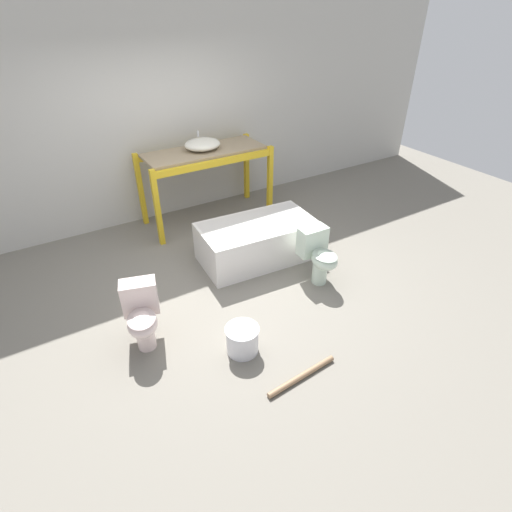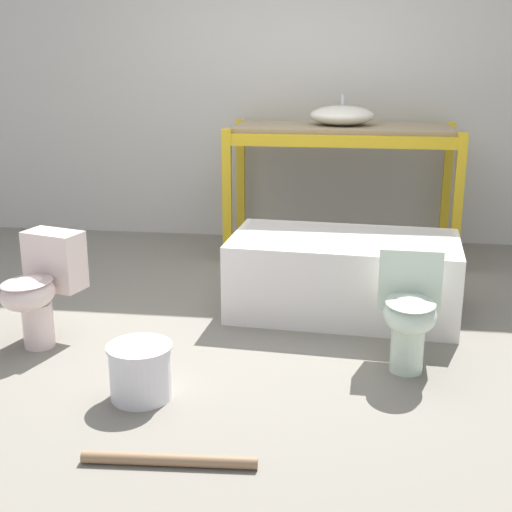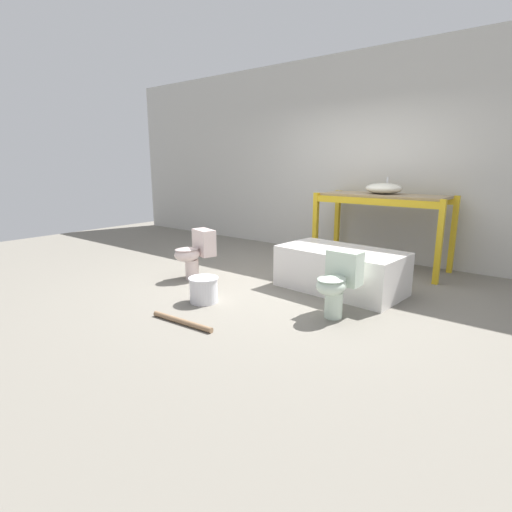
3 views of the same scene
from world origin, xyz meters
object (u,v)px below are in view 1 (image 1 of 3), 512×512
at_px(bathtub_main, 257,238).
at_px(toilet_far, 142,314).
at_px(toilet_near, 318,254).
at_px(sink_basin, 202,144).
at_px(bucket_white, 242,339).

distance_m(bathtub_main, toilet_far, 1.89).
relative_size(toilet_near, toilet_far, 1.00).
xyz_separation_m(bathtub_main, toilet_near, (0.36, -0.79, 0.08)).
height_order(sink_basin, bathtub_main, sink_basin).
xyz_separation_m(sink_basin, bucket_white, (-0.92, -2.70, -1.01)).
bearing_deg(sink_basin, toilet_near, -78.85).
distance_m(bathtub_main, bucket_white, 1.66).
height_order(toilet_far, bucket_white, toilet_far).
bearing_deg(bucket_white, toilet_near, 22.07).
height_order(sink_basin, toilet_near, sink_basin).
bearing_deg(bucket_white, toilet_far, 142.02).
distance_m(toilet_near, bucket_white, 1.47).
distance_m(sink_basin, bathtub_main, 1.62).
bearing_deg(bathtub_main, sink_basin, 96.82).
xyz_separation_m(toilet_near, toilet_far, (-2.10, 0.05, 0.00)).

